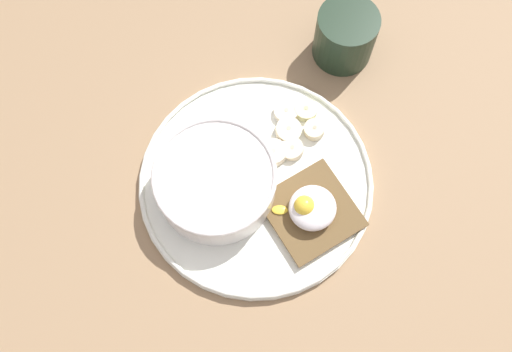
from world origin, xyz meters
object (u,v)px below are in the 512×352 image
(banana_slice_back, at_px, (273,153))
(banana_slice_inner, at_px, (292,148))
(banana_slice_right, at_px, (314,130))
(oatmeal_bowl, at_px, (216,182))
(banana_slice_left, at_px, (288,130))
(banana_slice_outer, at_px, (306,110))
(poached_egg, at_px, (311,208))
(banana_slice_front, at_px, (286,112))
(toast_slice, at_px, (311,212))
(coffee_mug, at_px, (345,35))

(banana_slice_back, bearing_deg, banana_slice_inner, 151.05)
(banana_slice_right, xyz_separation_m, banana_slice_inner, (0.04, -0.00, -0.00))
(oatmeal_bowl, xyz_separation_m, banana_slice_inner, (-0.11, 0.02, -0.02))
(banana_slice_left, distance_m, banana_slice_outer, 0.04)
(oatmeal_bowl, bearing_deg, banana_slice_outer, -178.87)
(poached_egg, height_order, banana_slice_left, poached_egg)
(oatmeal_bowl, xyz_separation_m, banana_slice_back, (-0.08, 0.01, -0.02))
(banana_slice_front, bearing_deg, toast_slice, 59.41)
(banana_slice_outer, distance_m, coffee_mug, 0.12)
(poached_egg, height_order, banana_slice_back, poached_egg)
(toast_slice, relative_size, banana_slice_left, 2.92)
(oatmeal_bowl, xyz_separation_m, banana_slice_right, (-0.15, 0.03, -0.02))
(poached_egg, relative_size, banana_slice_front, 1.99)
(poached_egg, relative_size, banana_slice_right, 1.94)
(banana_slice_left, distance_m, coffee_mug, 0.15)
(poached_egg, bearing_deg, banana_slice_back, -102.84)
(banana_slice_left, bearing_deg, banana_slice_right, 138.41)
(toast_slice, xyz_separation_m, poached_egg, (0.00, -0.00, 0.02))
(banana_slice_front, bearing_deg, banana_slice_back, 30.77)
(toast_slice, height_order, banana_slice_inner, banana_slice_inner)
(coffee_mug, bearing_deg, banana_slice_inner, 22.34)
(oatmeal_bowl, xyz_separation_m, banana_slice_outer, (-0.16, -0.00, -0.02))
(banana_slice_left, bearing_deg, poached_egg, 60.17)
(poached_egg, xyz_separation_m, banana_slice_back, (-0.02, -0.09, -0.02))
(banana_slice_outer, bearing_deg, poached_egg, 48.03)
(toast_slice, distance_m, banana_slice_left, 0.11)
(toast_slice, bearing_deg, banana_slice_left, -118.87)
(banana_slice_right, distance_m, banana_slice_outer, 0.03)
(poached_egg, distance_m, banana_slice_outer, 0.14)
(banana_slice_inner, xyz_separation_m, coffee_mug, (-0.16, -0.07, 0.02))
(poached_egg, distance_m, banana_slice_right, 0.11)
(banana_slice_front, bearing_deg, coffee_mug, -170.31)
(banana_slice_front, relative_size, coffee_mug, 0.42)
(banana_slice_right, height_order, coffee_mug, coffee_mug)
(banana_slice_outer, bearing_deg, banana_slice_inner, 28.13)
(banana_slice_left, height_order, banana_slice_inner, same)
(banana_slice_front, height_order, coffee_mug, coffee_mug)
(banana_slice_back, height_order, banana_slice_inner, banana_slice_inner)
(banana_slice_front, height_order, banana_slice_outer, same)
(poached_egg, bearing_deg, oatmeal_bowl, -57.66)
(toast_slice, bearing_deg, banana_slice_front, -120.59)
(banana_slice_right, bearing_deg, coffee_mug, -151.07)
(banana_slice_left, relative_size, banana_slice_outer, 0.96)
(banana_slice_left, relative_size, banana_slice_inner, 0.96)
(oatmeal_bowl, height_order, banana_slice_left, oatmeal_bowl)
(banana_slice_front, distance_m, banana_slice_right, 0.04)
(oatmeal_bowl, distance_m, banana_slice_outer, 0.16)
(banana_slice_right, relative_size, coffee_mug, 0.43)
(toast_slice, xyz_separation_m, banana_slice_outer, (-0.09, -0.11, -0.00))
(poached_egg, bearing_deg, banana_slice_left, -119.83)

